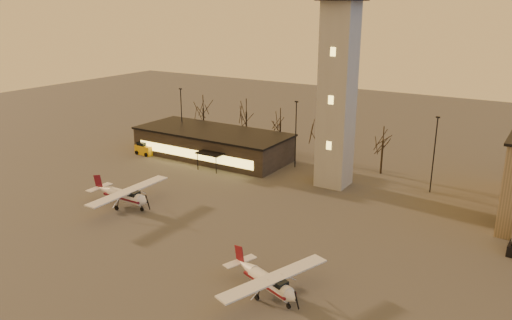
# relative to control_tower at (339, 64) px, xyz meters

# --- Properties ---
(ground) EXTENTS (220.00, 220.00, 0.00)m
(ground) POSITION_rel_control_tower_xyz_m (0.00, -30.00, -16.33)
(ground) COLOR #3E3C39
(ground) RESTS_ON ground
(control_tower) EXTENTS (6.80, 6.80, 32.60)m
(control_tower) POSITION_rel_control_tower_xyz_m (0.00, 0.00, 0.00)
(control_tower) COLOR #9C9994
(control_tower) RESTS_ON ground
(terminal) EXTENTS (25.40, 12.20, 4.30)m
(terminal) POSITION_rel_control_tower_xyz_m (-21.99, 1.98, -14.17)
(terminal) COLOR black
(terminal) RESTS_ON ground
(light_poles) EXTENTS (58.50, 12.25, 10.14)m
(light_poles) POSITION_rel_control_tower_xyz_m (0.50, 1.00, -10.92)
(light_poles) COLOR black
(light_poles) RESTS_ON ground
(tree_row) EXTENTS (37.20, 9.20, 8.80)m
(tree_row) POSITION_rel_control_tower_xyz_m (-13.70, 9.16, -10.39)
(tree_row) COLOR black
(tree_row) RESTS_ON ground
(cessna_front) EXTENTS (8.78, 10.74, 3.01)m
(cessna_front) POSITION_rel_control_tower_xyz_m (6.84, -28.35, -15.30)
(cessna_front) COLOR silver
(cessna_front) RESTS_ON ground
(cessna_rear) EXTENTS (9.48, 11.99, 3.32)m
(cessna_rear) POSITION_rel_control_tower_xyz_m (-17.86, -20.76, -15.19)
(cessna_rear) COLOR silver
(cessna_rear) RESTS_ON ground
(service_cart) EXTENTS (3.31, 2.18, 2.06)m
(service_cart) POSITION_rel_control_tower_xyz_m (-32.16, -3.00, -15.54)
(service_cart) COLOR #F1B30E
(service_cart) RESTS_ON ground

